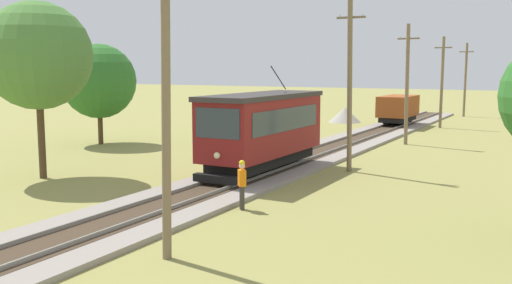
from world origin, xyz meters
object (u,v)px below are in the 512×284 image
at_px(utility_pole_near_tram, 166,99).
at_px(utility_pole_distant, 442,81).
at_px(utility_pole_mid, 350,83).
at_px(utility_pole_far, 407,83).
at_px(tree_left_near, 99,81).
at_px(gravel_pile, 345,115).
at_px(red_tram, 263,128).
at_px(track_worker, 242,182).
at_px(tree_right_far, 37,56).
at_px(utility_pole_horizon, 465,79).
at_px(freight_car, 398,108).

bearing_deg(utility_pole_near_tram, utility_pole_distant, 90.00).
xyz_separation_m(utility_pole_mid, utility_pole_far, (0.00, 11.16, -0.28)).
height_order(utility_pole_near_tram, utility_pole_far, utility_pole_near_tram).
height_order(utility_pole_mid, tree_left_near, utility_pole_mid).
bearing_deg(utility_pole_mid, gravel_pile, 109.98).
bearing_deg(red_tram, track_worker, -68.55).
height_order(gravel_pile, tree_left_near, tree_left_near).
height_order(utility_pole_far, tree_right_far, tree_right_far).
bearing_deg(utility_pole_horizon, tree_left_near, -117.78).
xyz_separation_m(utility_pole_distant, tree_right_far, (-11.75, -31.07, 1.68)).
height_order(utility_pole_near_tram, track_worker, utility_pole_near_tram).
height_order(utility_pole_mid, track_worker, utility_pole_mid).
bearing_deg(utility_pole_far, red_tram, -103.76).
xyz_separation_m(gravel_pile, tree_right_far, (-3.08, -31.94, 4.85)).
bearing_deg(utility_pole_mid, red_tram, -143.33).
distance_m(utility_pole_mid, tree_right_far, 14.33).
bearing_deg(utility_pole_distant, tree_left_near, -129.94).
xyz_separation_m(red_tram, utility_pole_far, (3.34, 13.65, 1.80)).
relative_size(red_tram, freight_car, 1.64).
distance_m(utility_pole_far, tree_left_near, 19.98).
distance_m(red_tram, gravel_pile, 26.91).
bearing_deg(track_worker, utility_pole_near_tram, -122.05).
relative_size(track_worker, tree_right_far, 0.22).
relative_size(red_tram, utility_pole_mid, 1.02).
bearing_deg(gravel_pile, track_worker, -76.54).
xyz_separation_m(utility_pole_distant, gravel_pile, (-8.67, 0.88, -3.17)).
bearing_deg(red_tram, utility_pole_far, 76.24).
height_order(red_tram, utility_pole_far, utility_pole_far).
xyz_separation_m(red_tram, gravel_pile, (-5.33, 26.33, -1.51)).
distance_m(utility_pole_distant, track_worker, 31.94).
height_order(gravel_pile, tree_right_far, tree_right_far).
bearing_deg(utility_pole_mid, tree_left_near, 174.03).
bearing_deg(tree_right_far, utility_pole_near_tram, -27.54).
relative_size(utility_pole_distant, tree_right_far, 0.94).
bearing_deg(gravel_pile, tree_right_far, -95.51).
relative_size(utility_pole_far, utility_pole_distant, 1.03).
bearing_deg(utility_pole_distant, utility_pole_mid, -90.00).
distance_m(utility_pole_mid, track_worker, 9.46).
bearing_deg(utility_pole_horizon, utility_pole_far, -90.00).
bearing_deg(freight_car, utility_pole_near_tram, -84.75).
distance_m(utility_pole_horizon, track_worker, 44.35).
bearing_deg(freight_car, red_tram, -89.99).
xyz_separation_m(utility_pole_far, utility_pole_distant, (0.00, 11.81, -0.13)).
height_order(utility_pole_distant, gravel_pile, utility_pole_distant).
distance_m(red_tram, utility_pole_far, 14.16).
height_order(red_tram, utility_pole_distant, utility_pole_distant).
bearing_deg(tree_right_far, utility_pole_distant, 69.28).
bearing_deg(gravel_pile, utility_pole_horizon, 53.16).
relative_size(utility_pole_mid, utility_pole_distant, 1.11).
height_order(freight_car, utility_pole_horizon, utility_pole_horizon).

